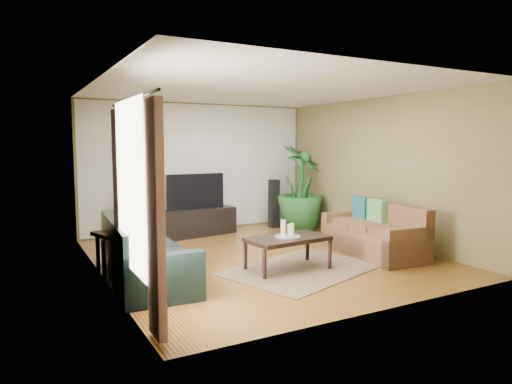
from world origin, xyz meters
TOP-DOWN VIEW (x-y plane):
  - floor at (0.00, 0.00)m, footprint 5.50×5.50m
  - ceiling at (0.00, 0.00)m, footprint 5.50×5.50m
  - wall_back at (0.00, 2.75)m, footprint 5.00×0.00m
  - wall_front at (0.00, -2.75)m, footprint 5.00×0.00m
  - wall_left at (-2.50, 0.00)m, footprint 0.00×5.50m
  - wall_right at (2.50, 0.00)m, footprint 0.00×5.50m
  - backwall_panel at (0.00, 2.74)m, footprint 4.90×0.00m
  - window_pane at (-2.48, -1.60)m, footprint 0.00×1.80m
  - curtain_near at (-2.43, -2.35)m, footprint 0.08×0.35m
  - curtain_far at (-2.43, -0.85)m, footprint 0.08×0.35m
  - curtain_rod at (-2.43, -1.60)m, footprint 0.03×1.90m
  - sofa_left at (-2.01, -0.44)m, footprint 1.08×2.23m
  - sofa_right at (1.71, -0.74)m, footprint 1.03×1.96m
  - area_rug at (0.15, -0.95)m, footprint 2.57×2.16m
  - coffee_table at (-0.03, -0.84)m, footprint 1.24×0.75m
  - candle_tray at (-0.03, -0.84)m, footprint 0.37×0.37m
  - candle_tall at (-0.09, -0.81)m, footprint 0.08×0.08m
  - candle_mid at (0.01, -0.88)m, footprint 0.08×0.08m
  - candle_short at (0.04, -0.78)m, footprint 0.08×0.08m
  - tv_stand at (-0.32, 2.14)m, footprint 1.69×0.72m
  - television at (-0.32, 2.16)m, footprint 1.20×0.07m
  - speaker_left at (-1.51, 2.50)m, footprint 0.22×0.23m
  - speaker_right at (1.54, 2.20)m, footprint 0.21×0.23m
  - potted_plant at (1.93, 1.73)m, footprint 1.42×1.42m
  - plant_pot at (1.93, 1.73)m, footprint 0.33×0.33m
  - pedestal at (-1.65, 2.50)m, footprint 0.48×0.48m
  - vase at (-1.65, 2.50)m, footprint 0.36×0.36m
  - side_table at (-2.25, 0.27)m, footprint 0.69×0.69m

SIDE VIEW (x-z plane):
  - floor at x=0.00m, z-range 0.00..0.00m
  - area_rug at x=0.15m, z-range 0.00..0.01m
  - plant_pot at x=1.93m, z-range 0.00..0.26m
  - pedestal at x=-1.65m, z-range 0.00..0.39m
  - coffee_table at x=-0.03m, z-range 0.00..0.49m
  - tv_stand at x=-0.32m, z-range 0.00..0.54m
  - side_table at x=-2.25m, z-range 0.00..0.58m
  - sofa_left at x=-2.01m, z-range 0.00..0.85m
  - sofa_right at x=1.71m, z-range 0.00..0.85m
  - speaker_left at x=-1.51m, z-range 0.00..0.93m
  - candle_tray at x=-0.03m, z-range 0.49..0.50m
  - speaker_right at x=1.54m, z-range 0.00..1.06m
  - vase at x=-1.65m, z-range 0.32..0.82m
  - candle_short at x=0.04m, z-range 0.50..0.65m
  - candle_mid at x=0.01m, z-range 0.50..0.69m
  - candle_tall at x=-0.09m, z-range 0.50..0.74m
  - television at x=-0.32m, z-range 0.54..1.25m
  - potted_plant at x=1.93m, z-range 0.00..1.81m
  - curtain_near at x=-2.43m, z-range 0.05..2.25m
  - curtain_far at x=-2.43m, z-range 0.05..2.25m
  - wall_left at x=-2.50m, z-range -1.40..4.10m
  - wall_right at x=2.50m, z-range -1.40..4.10m
  - wall_back at x=0.00m, z-range -1.15..3.85m
  - wall_front at x=0.00m, z-range -1.15..3.85m
  - backwall_panel at x=0.00m, z-range -1.10..3.80m
  - window_pane at x=-2.48m, z-range 0.50..2.30m
  - curtain_rod at x=-2.43m, z-range 2.28..2.31m
  - ceiling at x=0.00m, z-range 2.70..2.70m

